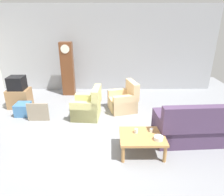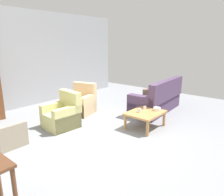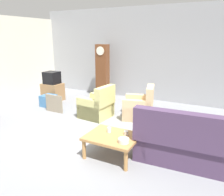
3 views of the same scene
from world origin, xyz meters
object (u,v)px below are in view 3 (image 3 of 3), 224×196
at_px(armchair_olive_near, 97,107).
at_px(tv_stand_cabinet, 53,92).
at_px(cup_blue_rimmed, 109,130).
at_px(couch_floral, 196,146).
at_px(coffee_table_wood, 112,138).
at_px(tv_crt, 52,78).
at_px(framed_picture_leaning, 54,104).
at_px(cup_white_porcelain, 126,133).
at_px(bowl_white_stacked, 124,141).
at_px(grandfather_clock, 103,72).
at_px(armchair_olive_far, 140,108).
at_px(storage_box_blue, 48,101).

height_order(armchair_olive_near, tv_stand_cabinet, armchair_olive_near).
distance_m(armchair_olive_near, cup_blue_rimmed, 2.00).
relative_size(couch_floral, coffee_table_wood, 2.24).
bearing_deg(couch_floral, tv_crt, 158.49).
bearing_deg(armchair_olive_near, tv_crt, 161.89).
bearing_deg(framed_picture_leaning, coffee_table_wood, -28.19).
relative_size(couch_floral, cup_white_porcelain, 26.64).
bearing_deg(bowl_white_stacked, grandfather_clock, 124.40).
bearing_deg(armchair_olive_near, coffee_table_wood, -51.32).
distance_m(coffee_table_wood, framed_picture_leaning, 3.09).
distance_m(grandfather_clock, framed_picture_leaning, 2.27).
relative_size(framed_picture_leaning, cup_blue_rimmed, 6.04).
bearing_deg(cup_blue_rimmed, armchair_olive_near, 127.81).
height_order(couch_floral, armchair_olive_far, couch_floral).
bearing_deg(storage_box_blue, couch_floral, -16.59).
relative_size(armchair_olive_far, cup_white_porcelain, 11.92).
bearing_deg(bowl_white_stacked, framed_picture_leaning, 151.85).
relative_size(couch_floral, armchair_olive_far, 2.23).
height_order(armchair_olive_near, cup_white_porcelain, armchair_olive_near).
height_order(coffee_table_wood, storage_box_blue, coffee_table_wood).
bearing_deg(storage_box_blue, grandfather_clock, 58.44).
relative_size(armchair_olive_far, tv_stand_cabinet, 1.41).
bearing_deg(armchair_olive_far, framed_picture_leaning, -164.20).
height_order(tv_crt, cup_blue_rimmed, tv_crt).
bearing_deg(coffee_table_wood, storage_box_blue, 150.91).
bearing_deg(tv_stand_cabinet, armchair_olive_far, -4.54).
relative_size(storage_box_blue, bowl_white_stacked, 2.33).
distance_m(couch_floral, cup_white_porcelain, 1.26).
relative_size(armchair_olive_far, storage_box_blue, 2.18).
relative_size(couch_floral, armchair_olive_near, 2.33).
xyz_separation_m(armchair_olive_far, cup_blue_rimmed, (0.14, -2.05, 0.17)).
bearing_deg(cup_blue_rimmed, tv_stand_cabinet, 146.54).
bearing_deg(cup_blue_rimmed, framed_picture_leaning, 152.47).
distance_m(coffee_table_wood, tv_crt, 4.39).
relative_size(coffee_table_wood, tv_crt, 2.00).
height_order(tv_crt, framed_picture_leaning, tv_crt).
bearing_deg(couch_floral, cup_blue_rimmed, -168.36).
bearing_deg(coffee_table_wood, cup_blue_rimmed, 139.49).
bearing_deg(bowl_white_stacked, armchair_olive_near, 131.90).
bearing_deg(framed_picture_leaning, tv_stand_cabinet, 133.30).
xyz_separation_m(coffee_table_wood, storage_box_blue, (-3.30, 1.84, -0.18)).
height_order(armchair_olive_near, bowl_white_stacked, armchair_olive_near).
relative_size(tv_stand_cabinet, cup_blue_rimmed, 6.84).
bearing_deg(armchair_olive_near, storage_box_blue, 175.25).
bearing_deg(tv_stand_cabinet, framed_picture_leaning, -46.70).
bearing_deg(armchair_olive_far, storage_box_blue, -174.01).
bearing_deg(coffee_table_wood, armchair_olive_near, 128.68).
relative_size(armchair_olive_near, grandfather_clock, 0.47).
distance_m(coffee_table_wood, cup_blue_rimmed, 0.19).
height_order(framed_picture_leaning, cup_white_porcelain, framed_picture_leaning).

